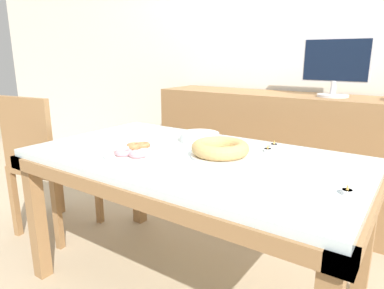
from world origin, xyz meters
The scene contains 12 objects.
ground_plane centered at (0.00, 0.00, 0.00)m, with size 12.00×12.00×0.00m, color tan.
wall_back centered at (0.00, 1.42, 1.30)m, with size 8.00×0.10×2.60m, color silver.
dining_table centered at (0.00, 0.00, 0.64)m, with size 1.59×0.90×0.72m.
chair centered at (-1.10, -0.08, 0.52)m, with size 0.48×0.48×0.94m.
sideboard centered at (0.00, 1.12, 0.46)m, with size 1.87×0.44×0.91m.
computer_monitor centered at (0.36, 1.12, 1.10)m, with size 0.42×0.20×0.38m.
cake_chocolate_round centered at (0.13, 0.03, 0.76)m, with size 0.27×0.27×0.07m.
pastry_platter centered at (-0.20, -0.17, 0.74)m, with size 0.30×0.30×0.04m.
plate_stack centered at (-0.10, 0.22, 0.75)m, with size 0.21×0.21×0.05m.
tealight_near_front centered at (0.27, 0.34, 0.73)m, with size 0.04×0.04×0.04m.
tealight_near_cakes centered at (0.28, 0.24, 0.73)m, with size 0.04×0.04×0.04m.
tealight_right_edge centered at (0.70, -0.10, 0.73)m, with size 0.04×0.04×0.04m.
Camera 1 is at (0.88, -1.28, 1.18)m, focal length 32.00 mm.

